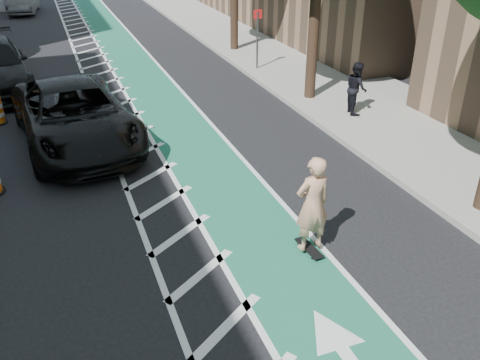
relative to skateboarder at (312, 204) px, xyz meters
name	(u,v)px	position (x,y,z in m)	size (l,w,h in m)	color
ground	(117,295)	(-3.70, 0.04, -1.07)	(120.00, 120.00, 0.00)	black
bike_lane	(159,99)	(-0.70, 10.04, -1.06)	(2.00, 90.00, 0.01)	#1B6047
buffer_strip	(116,104)	(-2.20, 10.04, -1.06)	(1.40, 90.00, 0.01)	silver
sidewalk_right	(321,78)	(5.80, 10.04, -0.99)	(5.00, 90.00, 0.15)	gray
curb_right	(264,85)	(3.35, 10.04, -0.99)	(0.12, 90.00, 0.16)	gray
sign_post	(257,39)	(3.90, 12.04, 0.28)	(0.35, 0.08, 2.47)	#4C4C4C
skateboard	(309,248)	(0.00, 0.00, -0.98)	(0.27, 0.78, 0.10)	black
skateboarder	(312,204)	(0.00, 0.00, 0.00)	(0.70, 0.46, 1.93)	tan
suv_near	(74,115)	(-3.70, 7.01, -0.21)	(2.84, 6.15, 1.71)	black
car_grey	(23,1)	(-5.02, 30.35, -0.32)	(1.57, 4.51, 1.49)	#57585C
pedestrian	(356,88)	(4.78, 6.05, -0.10)	(0.79, 0.62, 1.63)	black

